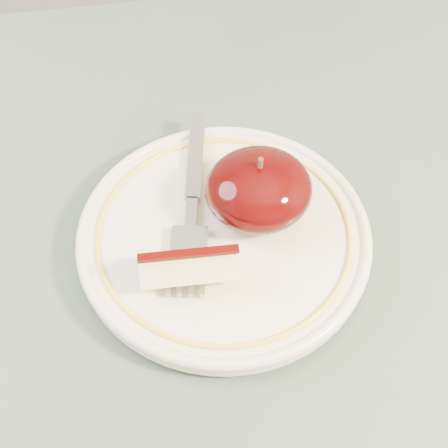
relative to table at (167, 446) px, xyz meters
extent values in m
cylinder|color=brown|center=(0.40, 0.40, -0.31)|extent=(0.05, 0.05, 0.71)
cube|color=#44544D|center=(0.00, 0.00, 0.07)|extent=(0.90, 0.90, 0.04)
cylinder|color=beige|center=(0.06, 0.12, 0.09)|extent=(0.12, 0.12, 0.01)
cylinder|color=beige|center=(0.06, 0.12, 0.10)|extent=(0.22, 0.22, 0.01)
torus|color=beige|center=(0.06, 0.12, 0.10)|extent=(0.22, 0.22, 0.01)
torus|color=yellow|center=(0.06, 0.12, 0.11)|extent=(0.19, 0.19, 0.00)
ellipsoid|color=black|center=(0.09, 0.13, 0.13)|extent=(0.08, 0.08, 0.05)
cylinder|color=#472D19|center=(0.09, 0.13, 0.16)|extent=(0.00, 0.00, 0.01)
cube|color=#F7E7B6|center=(0.03, 0.08, 0.12)|extent=(0.07, 0.03, 0.03)
cube|color=#360201|center=(0.03, 0.08, 0.14)|extent=(0.07, 0.01, 0.00)
cube|color=#95989D|center=(0.05, 0.19, 0.11)|extent=(0.03, 0.09, 0.00)
cube|color=#95989D|center=(0.04, 0.14, 0.11)|extent=(0.01, 0.03, 0.00)
cube|color=#95989D|center=(0.04, 0.11, 0.11)|extent=(0.03, 0.03, 0.00)
cube|color=#95989D|center=(0.04, 0.08, 0.11)|extent=(0.01, 0.04, 0.00)
cube|color=#95989D|center=(0.03, 0.08, 0.11)|extent=(0.01, 0.04, 0.00)
cube|color=#95989D|center=(0.03, 0.08, 0.11)|extent=(0.01, 0.04, 0.00)
cube|color=#95989D|center=(0.02, 0.09, 0.11)|extent=(0.01, 0.04, 0.00)
camera|label=1|loc=(0.02, -0.15, 0.48)|focal=50.00mm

